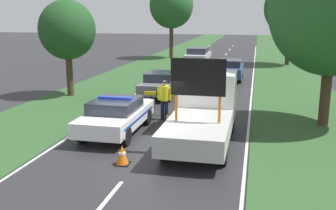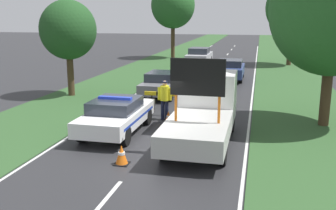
{
  "view_description": "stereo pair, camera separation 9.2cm",
  "coord_description": "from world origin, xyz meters",
  "px_view_note": "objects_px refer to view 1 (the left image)",
  "views": [
    {
      "loc": [
        3.57,
        -12.85,
        4.65
      ],
      "look_at": [
        0.2,
        2.08,
        1.1
      ],
      "focal_mm": 42.0,
      "sensor_mm": 36.0,
      "label": 1
    },
    {
      "loc": [
        3.66,
        -12.83,
        4.65
      ],
      "look_at": [
        0.2,
        2.08,
        1.1
      ],
      "focal_mm": 42.0,
      "sensor_mm": 36.0,
      "label": 2
    }
  ],
  "objects_px": {
    "road_barrier": "(180,97)",
    "roadside_tree_near_left": "(67,30)",
    "traffic_cone_near_police": "(218,111)",
    "roadside_tree_mid_right": "(291,8)",
    "traffic_cone_near_truck": "(168,117)",
    "queued_car_suv_grey": "(161,83)",
    "police_car": "(117,115)",
    "pedestrian_civilian": "(182,100)",
    "queued_car_sedan_silver": "(198,56)",
    "roadside_tree_near_right": "(333,10)",
    "queued_car_hatch_blue": "(229,69)",
    "roadside_tree_mid_left": "(171,5)",
    "traffic_cone_centre_front": "(122,155)",
    "work_truck": "(204,109)",
    "police_officer": "(164,97)"
  },
  "relations": [
    {
      "from": "queued_car_hatch_blue",
      "to": "road_barrier",
      "type": "bearing_deg",
      "value": 82.61
    },
    {
      "from": "pedestrian_civilian",
      "to": "roadside_tree_mid_right",
      "type": "bearing_deg",
      "value": 98.41
    },
    {
      "from": "work_truck",
      "to": "queued_car_suv_grey",
      "type": "distance_m",
      "value": 8.34
    },
    {
      "from": "police_car",
      "to": "road_barrier",
      "type": "height_order",
      "value": "police_car"
    },
    {
      "from": "traffic_cone_near_truck",
      "to": "roadside_tree_near_left",
      "type": "xyz_separation_m",
      "value": [
        -6.85,
        4.52,
        3.49
      ]
    },
    {
      "from": "work_truck",
      "to": "roadside_tree_mid_left",
      "type": "bearing_deg",
      "value": -74.91
    },
    {
      "from": "roadside_tree_near_left",
      "to": "roadside_tree_mid_right",
      "type": "bearing_deg",
      "value": 52.67
    },
    {
      "from": "road_barrier",
      "to": "queued_car_sedan_silver",
      "type": "distance_m",
      "value": 18.53
    },
    {
      "from": "police_car",
      "to": "roadside_tree_mid_left",
      "type": "height_order",
      "value": "roadside_tree_mid_left"
    },
    {
      "from": "traffic_cone_near_police",
      "to": "roadside_tree_mid_right",
      "type": "height_order",
      "value": "roadside_tree_mid_right"
    },
    {
      "from": "roadside_tree_mid_right",
      "to": "queued_car_sedan_silver",
      "type": "bearing_deg",
      "value": -164.91
    },
    {
      "from": "road_barrier",
      "to": "roadside_tree_near_left",
      "type": "distance_m",
      "value": 8.31
    },
    {
      "from": "police_car",
      "to": "traffic_cone_near_police",
      "type": "relative_size",
      "value": 7.21
    },
    {
      "from": "pedestrian_civilian",
      "to": "traffic_cone_near_police",
      "type": "relative_size",
      "value": 2.57
    },
    {
      "from": "traffic_cone_centre_front",
      "to": "roadside_tree_mid_right",
      "type": "distance_m",
      "value": 28.18
    },
    {
      "from": "work_truck",
      "to": "road_barrier",
      "type": "relative_size",
      "value": 1.69
    },
    {
      "from": "road_barrier",
      "to": "traffic_cone_near_police",
      "type": "bearing_deg",
      "value": 1.49
    },
    {
      "from": "work_truck",
      "to": "roadside_tree_mid_right",
      "type": "distance_m",
      "value": 24.56
    },
    {
      "from": "police_officer",
      "to": "roadside_tree_near_right",
      "type": "height_order",
      "value": "roadside_tree_near_right"
    },
    {
      "from": "road_barrier",
      "to": "roadside_tree_near_right",
      "type": "xyz_separation_m",
      "value": [
        6.25,
        -0.14,
        3.88
      ]
    },
    {
      "from": "police_car",
      "to": "police_officer",
      "type": "relative_size",
      "value": 2.64
    },
    {
      "from": "police_officer",
      "to": "roadside_tree_mid_right",
      "type": "relative_size",
      "value": 0.23
    },
    {
      "from": "work_truck",
      "to": "pedestrian_civilian",
      "type": "xyz_separation_m",
      "value": [
        -1.3,
        2.33,
        -0.18
      ]
    },
    {
      "from": "road_barrier",
      "to": "police_officer",
      "type": "xyz_separation_m",
      "value": [
        -0.59,
        -0.72,
        0.12
      ]
    },
    {
      "from": "traffic_cone_near_truck",
      "to": "queued_car_suv_grey",
      "type": "height_order",
      "value": "queued_car_suv_grey"
    },
    {
      "from": "traffic_cone_near_truck",
      "to": "queued_car_sedan_silver",
      "type": "xyz_separation_m",
      "value": [
        -1.65,
        19.73,
        0.6
      ]
    },
    {
      "from": "road_barrier",
      "to": "work_truck",
      "type": "bearing_deg",
      "value": -68.47
    },
    {
      "from": "police_officer",
      "to": "traffic_cone_centre_front",
      "type": "bearing_deg",
      "value": 79.74
    },
    {
      "from": "police_officer",
      "to": "roadside_tree_near_right",
      "type": "xyz_separation_m",
      "value": [
        6.84,
        0.58,
        3.76
      ]
    },
    {
      "from": "queued_car_sedan_silver",
      "to": "roadside_tree_mid_right",
      "type": "bearing_deg",
      "value": -164.91
    },
    {
      "from": "police_car",
      "to": "roadside_tree_mid_left",
      "type": "distance_m",
      "value": 27.89
    },
    {
      "from": "traffic_cone_near_truck",
      "to": "roadside_tree_near_left",
      "type": "height_order",
      "value": "roadside_tree_near_left"
    },
    {
      "from": "road_barrier",
      "to": "roadside_tree_near_left",
      "type": "height_order",
      "value": "roadside_tree_near_left"
    },
    {
      "from": "queued_car_suv_grey",
      "to": "roadside_tree_mid_left",
      "type": "relative_size",
      "value": 0.55
    },
    {
      "from": "queued_car_sedan_silver",
      "to": "roadside_tree_mid_right",
      "type": "height_order",
      "value": "roadside_tree_mid_right"
    },
    {
      "from": "police_car",
      "to": "pedestrian_civilian",
      "type": "distance_m",
      "value": 3.18
    },
    {
      "from": "pedestrian_civilian",
      "to": "roadside_tree_near_right",
      "type": "xyz_separation_m",
      "value": [
        6.03,
        0.7,
        3.84
      ]
    },
    {
      "from": "pedestrian_civilian",
      "to": "roadside_tree_mid_left",
      "type": "bearing_deg",
      "value": 127.1
    },
    {
      "from": "queued_car_hatch_blue",
      "to": "queued_car_sedan_silver",
      "type": "bearing_deg",
      "value": -65.41
    },
    {
      "from": "roadside_tree_near_right",
      "to": "roadside_tree_mid_left",
      "type": "relative_size",
      "value": 0.94
    },
    {
      "from": "roadside_tree_mid_right",
      "to": "police_officer",
      "type": "bearing_deg",
      "value": -107.49
    },
    {
      "from": "queued_car_hatch_blue",
      "to": "roadside_tree_mid_left",
      "type": "height_order",
      "value": "roadside_tree_mid_left"
    },
    {
      "from": "queued_car_suv_grey",
      "to": "queued_car_hatch_blue",
      "type": "bearing_deg",
      "value": -117.01
    },
    {
      "from": "roadside_tree_near_left",
      "to": "roadside_tree_mid_right",
      "type": "relative_size",
      "value": 0.71
    },
    {
      "from": "traffic_cone_centre_front",
      "to": "queued_car_suv_grey",
      "type": "relative_size",
      "value": 0.14
    },
    {
      "from": "roadside_tree_near_right",
      "to": "queued_car_suv_grey",
      "type": "bearing_deg",
      "value": 151.13
    },
    {
      "from": "police_officer",
      "to": "pedestrian_civilian",
      "type": "xyz_separation_m",
      "value": [
        0.81,
        -0.12,
        -0.07
      ]
    },
    {
      "from": "road_barrier",
      "to": "roadside_tree_mid_right",
      "type": "bearing_deg",
      "value": 69.35
    },
    {
      "from": "traffic_cone_centre_front",
      "to": "police_car",
      "type": "bearing_deg",
      "value": 112.68
    },
    {
      "from": "traffic_cone_near_police",
      "to": "queued_car_hatch_blue",
      "type": "bearing_deg",
      "value": 91.5
    }
  ]
}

